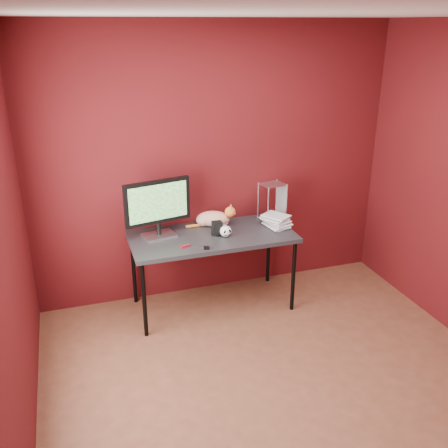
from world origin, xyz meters
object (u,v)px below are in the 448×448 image
object	(u,v)px
desk	(212,240)
cat	(214,218)
book_stack	(271,166)
skull_mug	(226,231)
speaker	(217,229)
monitor	(158,206)

from	to	relation	value
desk	cat	world-z (taller)	cat
desk	book_stack	xyz separation A→B (m)	(0.56, -0.02, 0.66)
cat	skull_mug	world-z (taller)	cat
skull_mug	speaker	xyz separation A→B (m)	(-0.06, 0.07, 0.00)
desk	monitor	xyz separation A→B (m)	(-0.47, 0.11, 0.35)
cat	speaker	distance (m)	0.21
desk	book_stack	size ratio (longest dim) A/B	1.23
cat	skull_mug	distance (m)	0.28
monitor	speaker	bearing A→B (deg)	-24.84
speaker	skull_mug	bearing A→B (deg)	-46.67
skull_mug	desk	bearing A→B (deg)	140.66
desk	speaker	size ratio (longest dim) A/B	11.99
desk	skull_mug	distance (m)	0.17
desk	speaker	bearing A→B (deg)	-16.73
speaker	monitor	bearing A→B (deg)	169.71
desk	cat	bearing A→B (deg)	68.54
skull_mug	speaker	bearing A→B (deg)	129.81
speaker	book_stack	bearing A→B (deg)	2.54
desk	cat	xyz separation A→B (m)	(0.08, 0.19, 0.13)
skull_mug	speaker	size ratio (longest dim) A/B	0.85
skull_mug	cat	bearing A→B (deg)	95.03
cat	book_stack	xyz separation A→B (m)	(0.48, -0.21, 0.53)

